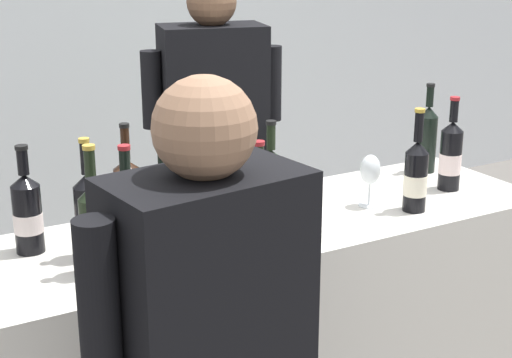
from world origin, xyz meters
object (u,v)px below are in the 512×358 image
wine_bottle_9 (243,191)px  potted_shrub (231,187)px  wine_bottle_2 (94,230)px  wine_bottle_8 (427,137)px  wine_bottle_7 (259,209)px  person_server (215,198)px  wine_bottle_4 (128,194)px  wine_bottle_10 (416,176)px  wine_bottle_6 (271,185)px  wine_bottle_0 (164,202)px  wine_bottle_5 (89,216)px  wine_bottle_1 (128,220)px  wine_glass (370,172)px  wine_bottle_3 (451,156)px  wine_bottle_11 (27,213)px

wine_bottle_9 → potted_shrub: bearing=64.0°
wine_bottle_9 → potted_shrub: wine_bottle_9 is taller
wine_bottle_2 → wine_bottle_8: wine_bottle_2 is taller
wine_bottle_7 → person_server: person_server is taller
wine_bottle_4 → wine_bottle_10: 0.94m
wine_bottle_8 → wine_bottle_2: bearing=-168.6°
wine_bottle_2 → person_server: person_server is taller
wine_bottle_10 → wine_bottle_6: bearing=161.1°
wine_bottle_0 → wine_bottle_6: wine_bottle_0 is taller
potted_shrub → wine_bottle_8: bearing=-70.6°
wine_bottle_6 → wine_bottle_8: bearing=11.6°
person_server → wine_bottle_4: bearing=-135.2°
wine_bottle_9 → wine_bottle_5: bearing=179.3°
wine_bottle_9 → wine_bottle_6: bearing=5.1°
wine_bottle_1 → wine_bottle_10: bearing=-2.6°
wine_bottle_4 → wine_glass: bearing=-11.4°
wine_bottle_0 → wine_bottle_6: bearing=-2.0°
wine_bottle_8 → wine_bottle_6: bearing=-168.4°
wine_bottle_3 → wine_bottle_9: bearing=177.5°
wine_bottle_11 → wine_bottle_1: bearing=-47.3°
wine_bottle_7 → wine_glass: size_ratio=1.80×
wine_bottle_2 → wine_bottle_4: size_ratio=1.04×
wine_bottle_4 → wine_bottle_8: bearing=2.4°
wine_bottle_2 → wine_bottle_6: wine_bottle_2 is taller
wine_bottle_5 → wine_glass: wine_bottle_5 is taller
wine_bottle_6 → potted_shrub: (0.45, 1.14, -0.41)m
wine_bottle_6 → potted_shrub: 1.29m
wine_bottle_4 → wine_bottle_10: size_ratio=1.00×
wine_bottle_1 → wine_bottle_6: wine_bottle_1 is taller
wine_bottle_2 → wine_bottle_8: (1.42, 0.29, 0.01)m
wine_bottle_5 → wine_bottle_11: bearing=138.6°
wine_bottle_5 → wine_bottle_8: (1.40, 0.17, 0.01)m
person_server → wine_bottle_7: bearing=-108.4°
wine_bottle_8 → wine_bottle_5: bearing=-173.2°
wine_bottle_3 → wine_bottle_2: bearing=-176.7°
wine_bottle_2 → wine_bottle_6: (0.62, 0.12, -0.01)m
wine_bottle_5 → wine_bottle_10: wine_bottle_5 is taller
wine_bottle_6 → wine_glass: (0.36, -0.05, 0.00)m
wine_bottle_5 → wine_bottle_10: (1.06, -0.16, -0.00)m
wine_bottle_8 → person_server: size_ratio=0.20×
wine_bottle_7 → person_server: 0.96m
wine_bottle_1 → wine_bottle_10: size_ratio=1.00×
wine_bottle_5 → wine_bottle_2: bearing=-100.9°
wine_bottle_6 → wine_bottle_7: 0.23m
wine_bottle_2 → wine_bottle_4: 0.30m
wine_bottle_5 → wine_bottle_7: bearing=-21.5°
wine_bottle_0 → wine_bottle_9: (0.26, -0.02, -0.00)m
wine_glass → wine_bottle_9: bearing=175.1°
wine_bottle_10 → potted_shrub: size_ratio=0.29×
wine_bottle_10 → wine_glass: size_ratio=1.93×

